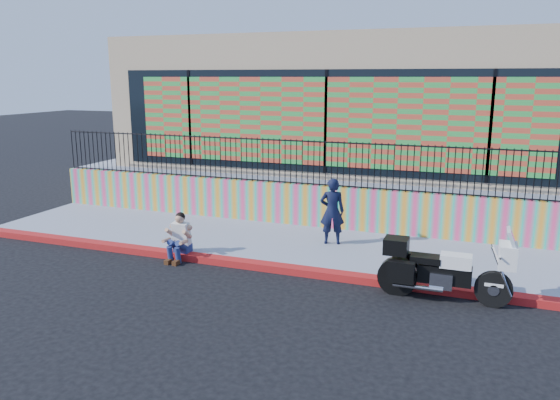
% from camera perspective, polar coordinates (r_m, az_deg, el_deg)
% --- Properties ---
extents(ground, '(90.00, 90.00, 0.00)m').
position_cam_1_polar(ground, '(11.79, -0.97, -7.36)').
color(ground, black).
rests_on(ground, ground).
extents(red_curb, '(16.00, 0.30, 0.15)m').
position_cam_1_polar(red_curb, '(11.76, -0.97, -7.02)').
color(red_curb, '#B1270C').
rests_on(red_curb, ground).
extents(sidewalk, '(16.00, 3.00, 0.15)m').
position_cam_1_polar(sidewalk, '(13.23, 1.66, -4.75)').
color(sidewalk, gray).
rests_on(sidewalk, ground).
extents(mural_wall, '(16.00, 0.20, 1.10)m').
position_cam_1_polar(mural_wall, '(14.53, 3.71, -0.61)').
color(mural_wall, '#FF437E').
rests_on(mural_wall, sidewalk).
extents(metal_fence, '(15.80, 0.04, 1.20)m').
position_cam_1_polar(metal_fence, '(14.31, 3.78, 3.87)').
color(metal_fence, black).
rests_on(metal_fence, mural_wall).
extents(elevated_platform, '(16.00, 10.00, 1.25)m').
position_cam_1_polar(elevated_platform, '(19.39, 8.10, 2.44)').
color(elevated_platform, gray).
rests_on(elevated_platform, ground).
extents(storefront_building, '(14.00, 8.06, 4.00)m').
position_cam_1_polar(storefront_building, '(18.89, 8.20, 10.18)').
color(storefront_building, tan).
rests_on(storefront_building, elevated_platform).
extents(police_motorcycle, '(2.37, 0.78, 1.48)m').
position_cam_1_polar(police_motorcycle, '(10.54, 16.62, -6.83)').
color(police_motorcycle, black).
rests_on(police_motorcycle, ground).
extents(police_officer, '(0.66, 0.52, 1.59)m').
position_cam_1_polar(police_officer, '(12.97, 5.47, -1.17)').
color(police_officer, black).
rests_on(police_officer, sidewalk).
extents(seated_man, '(0.54, 0.71, 1.06)m').
position_cam_1_polar(seated_man, '(12.47, -10.60, -4.27)').
color(seated_man, navy).
rests_on(seated_man, ground).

